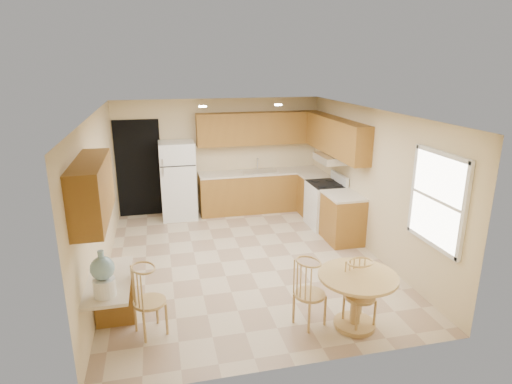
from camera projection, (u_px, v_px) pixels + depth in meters
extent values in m
plane|color=#C6B18F|center=(245.00, 260.00, 7.32)|extent=(5.50, 5.50, 0.00)
cube|color=white|center=(244.00, 112.00, 6.59)|extent=(4.50, 5.50, 0.02)
cube|color=beige|center=(219.00, 156.00, 9.51)|extent=(4.50, 0.02, 2.50)
cube|color=beige|center=(298.00, 264.00, 4.39)|extent=(4.50, 0.02, 2.50)
cube|color=beige|center=(99.00, 200.00, 6.46)|extent=(0.02, 5.50, 2.50)
cube|color=beige|center=(371.00, 181.00, 7.44)|extent=(0.02, 5.50, 2.50)
cube|color=black|center=(139.00, 169.00, 9.18)|extent=(0.90, 0.02, 2.10)
cube|color=#9B6927|center=(261.00, 192.00, 9.66)|extent=(2.75, 0.60, 0.87)
cube|color=beige|center=(261.00, 172.00, 9.53)|extent=(2.75, 0.63, 0.04)
cube|color=#9B6927|center=(315.00, 196.00, 9.34)|extent=(0.60, 0.59, 0.87)
cube|color=beige|center=(316.00, 176.00, 9.21)|extent=(0.63, 0.59, 0.04)
cube|color=#9B6927|center=(342.00, 219.00, 7.99)|extent=(0.60, 0.80, 0.87)
cube|color=beige|center=(344.00, 196.00, 7.85)|extent=(0.63, 0.80, 0.04)
cube|color=#9B6927|center=(259.00, 128.00, 9.38)|extent=(2.75, 0.33, 0.70)
cube|color=#9B6927|center=(336.00, 136.00, 8.36)|extent=(0.33, 2.42, 0.70)
cube|color=#9B6927|center=(92.00, 190.00, 4.83)|extent=(0.33, 1.40, 0.70)
cube|color=silver|center=(260.00, 171.00, 9.52)|extent=(0.78, 0.44, 0.01)
cube|color=silver|center=(331.00, 158.00, 8.44)|extent=(0.50, 0.76, 0.14)
cube|color=#9B6927|center=(115.00, 294.00, 5.55)|extent=(0.48, 0.42, 0.72)
cube|color=beige|center=(109.00, 281.00, 5.08)|extent=(0.50, 1.20, 0.04)
cube|color=white|center=(438.00, 200.00, 5.64)|extent=(0.05, 1.00, 1.20)
cube|color=white|center=(443.00, 154.00, 5.46)|extent=(0.05, 1.10, 0.06)
cube|color=white|center=(431.00, 243.00, 5.82)|extent=(0.05, 1.10, 0.06)
cube|color=white|center=(464.00, 213.00, 5.15)|extent=(0.05, 0.06, 1.28)
cube|color=white|center=(414.00, 189.00, 6.13)|extent=(0.05, 0.06, 1.28)
cylinder|color=white|center=(203.00, 107.00, 7.60)|extent=(0.14, 0.14, 0.02)
cylinder|color=white|center=(278.00, 105.00, 7.91)|extent=(0.14, 0.14, 0.02)
cube|color=white|center=(178.00, 180.00, 9.10)|extent=(0.73, 0.68, 1.66)
cube|color=black|center=(178.00, 166.00, 8.67)|extent=(0.72, 0.01, 0.02)
cube|color=silver|center=(163.00, 172.00, 8.62)|extent=(0.03, 0.03, 0.18)
cube|color=silver|center=(162.00, 162.00, 8.56)|extent=(0.03, 0.03, 0.14)
cube|color=white|center=(325.00, 205.00, 8.70)|extent=(0.65, 0.76, 0.90)
cube|color=black|center=(326.00, 184.00, 8.57)|extent=(0.64, 0.75, 0.02)
cube|color=white|center=(339.00, 178.00, 8.60)|extent=(0.06, 0.76, 0.18)
cylinder|color=tan|center=(354.00, 324.00, 5.47)|extent=(0.53, 0.53, 0.06)
cylinder|color=tan|center=(356.00, 302.00, 5.38)|extent=(0.13, 0.13, 0.65)
cylinder|color=tan|center=(358.00, 276.00, 5.27)|extent=(0.98, 0.98, 0.04)
cylinder|color=tan|center=(310.00, 294.00, 5.41)|extent=(0.40, 0.40, 0.04)
cylinder|color=tan|center=(295.00, 305.00, 5.57)|extent=(0.03, 0.03, 0.42)
cylinder|color=tan|center=(316.00, 302.00, 5.63)|extent=(0.03, 0.03, 0.42)
cylinder|color=tan|center=(302.00, 317.00, 5.31)|extent=(0.03, 0.03, 0.42)
cylinder|color=tan|center=(324.00, 314.00, 5.37)|extent=(0.03, 0.03, 0.42)
cylinder|color=tan|center=(360.00, 297.00, 5.37)|extent=(0.39, 0.39, 0.04)
cylinder|color=tan|center=(344.00, 307.00, 5.53)|extent=(0.03, 0.03, 0.41)
cylinder|color=tan|center=(364.00, 304.00, 5.59)|extent=(0.03, 0.03, 0.41)
cylinder|color=tan|center=(354.00, 319.00, 5.27)|extent=(0.03, 0.03, 0.41)
cylinder|color=tan|center=(374.00, 316.00, 5.33)|extent=(0.03, 0.03, 0.41)
cylinder|color=tan|center=(150.00, 302.00, 5.22)|extent=(0.40, 0.40, 0.04)
cylinder|color=tan|center=(139.00, 312.00, 5.39)|extent=(0.03, 0.03, 0.43)
cylinder|color=tan|center=(163.00, 310.00, 5.45)|extent=(0.03, 0.03, 0.43)
cylinder|color=tan|center=(139.00, 325.00, 5.12)|extent=(0.03, 0.03, 0.43)
cylinder|color=tan|center=(163.00, 322.00, 5.19)|extent=(0.03, 0.03, 0.43)
cylinder|color=white|center=(105.00, 287.00, 4.69)|extent=(0.24, 0.24, 0.20)
sphere|color=#7DADC2|center=(102.00, 268.00, 4.62)|extent=(0.26, 0.26, 0.26)
cylinder|color=#7DADC2|center=(101.00, 254.00, 4.57)|extent=(0.07, 0.07, 0.07)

